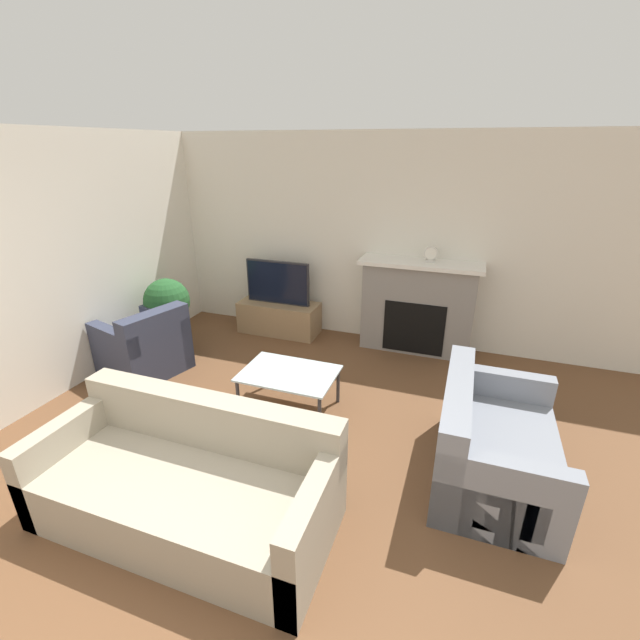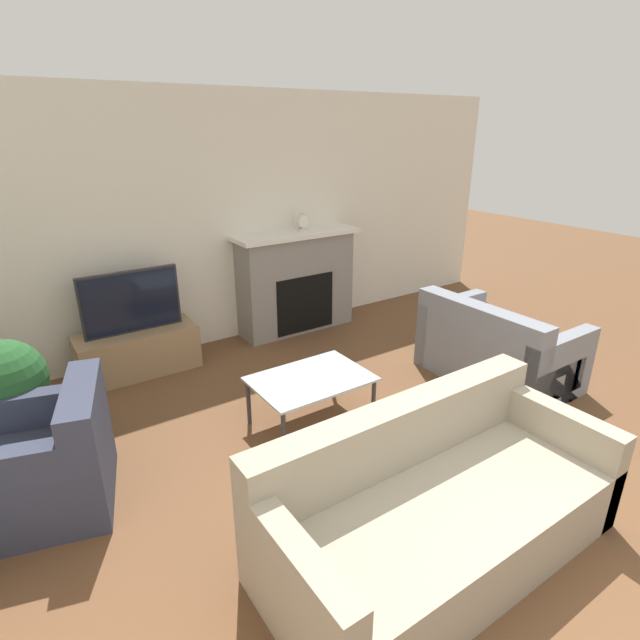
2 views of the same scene
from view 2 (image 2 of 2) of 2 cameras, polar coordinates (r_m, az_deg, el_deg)
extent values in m
plane|color=brown|center=(3.20, 26.72, -28.19)|extent=(20.00, 20.00, 0.00)
cube|color=silver|center=(5.58, -12.12, 10.81)|extent=(8.15, 0.06, 2.70)
cube|color=gray|center=(5.94, -2.77, 4.42)|extent=(1.38, 0.41, 1.20)
cube|color=black|center=(5.85, -1.66, 1.83)|extent=(0.76, 0.01, 0.67)
cube|color=white|center=(5.78, -2.71, 9.79)|extent=(1.50, 0.47, 0.05)
cube|color=#997A56|center=(5.30, -20.05, -3.41)|extent=(1.14, 0.46, 0.45)
cube|color=#232328|center=(5.11, -20.79, 1.98)|extent=(0.93, 0.05, 0.61)
cube|color=black|center=(5.09, -20.72, 1.89)|extent=(0.89, 0.01, 0.57)
cube|color=#9E937F|center=(3.15, 13.67, -21.67)|extent=(2.11, 0.94, 0.42)
cube|color=#9E937F|center=(3.09, 9.20, -12.49)|extent=(2.11, 0.20, 0.40)
cube|color=#9E937F|center=(2.61, -3.08, -28.67)|extent=(0.14, 0.94, 0.66)
cube|color=#9E937F|center=(3.74, 24.44, -13.15)|extent=(0.14, 0.94, 0.66)
cube|color=gray|center=(5.18, 19.64, -4.12)|extent=(0.89, 1.37, 0.42)
cube|color=gray|center=(4.76, 17.74, -0.73)|extent=(0.20, 1.37, 0.40)
cube|color=gray|center=(4.84, 25.61, -5.30)|extent=(0.89, 0.14, 0.66)
cube|color=gray|center=(5.48, 14.71, -0.78)|extent=(0.89, 0.14, 0.66)
cube|color=#33384C|center=(3.81, -29.01, -15.49)|extent=(0.99, 1.00, 0.42)
cube|color=#33384C|center=(3.54, -25.38, -9.77)|extent=(0.41, 0.84, 0.40)
cube|color=#33384C|center=(4.03, -28.61, -11.30)|extent=(0.81, 0.35, 0.66)
cube|color=#33384C|center=(3.48, -30.22, -17.13)|extent=(0.81, 0.35, 0.66)
cylinder|color=#333338|center=(3.77, -4.18, -13.00)|extent=(0.04, 0.04, 0.40)
cylinder|color=#333338|center=(4.19, 6.12, -9.25)|extent=(0.04, 0.04, 0.40)
cylinder|color=#333338|center=(4.21, -8.17, -9.24)|extent=(0.04, 0.04, 0.40)
cylinder|color=#333338|center=(4.59, 1.51, -6.27)|extent=(0.04, 0.04, 0.40)
cube|color=silver|center=(4.06, -1.05, -6.75)|extent=(0.94, 0.65, 0.02)
cylinder|color=beige|center=(4.39, -31.03, -12.09)|extent=(0.22, 0.22, 0.26)
cylinder|color=#4C3823|center=(4.28, -31.59, -9.62)|extent=(0.03, 0.03, 0.17)
sphere|color=#235628|center=(4.15, -32.43, -5.82)|extent=(0.58, 0.58, 0.58)
cube|color=beige|center=(5.85, -2.00, 10.34)|extent=(0.12, 0.07, 0.03)
cylinder|color=beige|center=(5.83, -2.01, 11.28)|extent=(0.16, 0.07, 0.16)
cylinder|color=white|center=(5.80, -1.81, 11.23)|extent=(0.13, 0.00, 0.13)
camera|label=1|loc=(3.53, 65.28, 12.79)|focal=24.00mm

